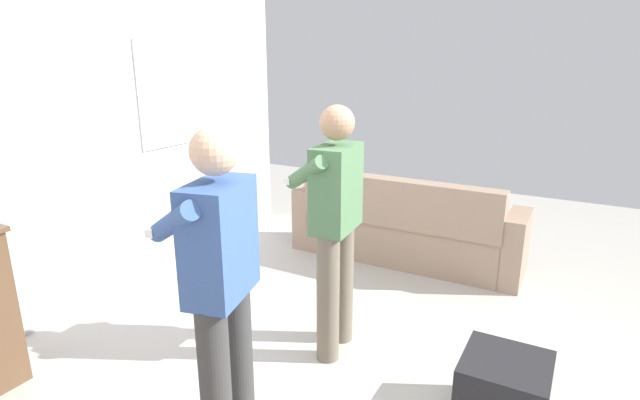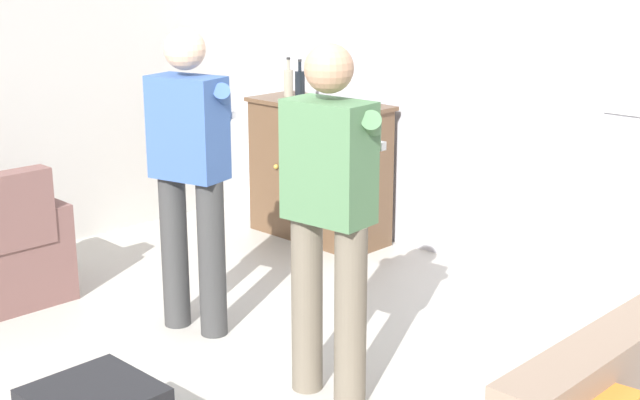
% 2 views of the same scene
% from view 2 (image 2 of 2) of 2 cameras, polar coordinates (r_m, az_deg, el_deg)
% --- Properties ---
extents(wall_back_with_window, '(5.20, 0.15, 2.80)m').
position_cam_2_polar(wall_back_with_window, '(5.80, 12.52, 8.80)').
color(wall_back_with_window, silver).
rests_on(wall_back_with_window, ground).
extents(sideboard_cabinet, '(1.09, 0.49, 1.02)m').
position_cam_2_polar(sideboard_cabinet, '(6.53, -0.06, 1.92)').
color(sideboard_cabinet, brown).
rests_on(sideboard_cabinet, ground).
extents(bottle_wine_green, '(0.07, 0.07, 0.29)m').
position_cam_2_polar(bottle_wine_green, '(6.65, -2.03, 7.57)').
color(bottle_wine_green, gray).
rests_on(bottle_wine_green, sideboard_cabinet).
extents(bottle_liquor_amber, '(0.07, 0.07, 0.30)m').
position_cam_2_polar(bottle_liquor_amber, '(6.46, -1.30, 7.38)').
color(bottle_liquor_amber, black).
rests_on(bottle_liquor_amber, sideboard_cabinet).
extents(person_standing_left, '(0.54, 0.51, 1.68)m').
position_cam_2_polar(person_standing_left, '(4.85, -8.27, 2.10)').
color(person_standing_left, '#383838').
rests_on(person_standing_left, ground).
extents(person_standing_right, '(0.56, 0.49, 1.68)m').
position_cam_2_polar(person_standing_right, '(4.04, 0.66, -0.50)').
color(person_standing_right, '#6B6051').
rests_on(person_standing_right, ground).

